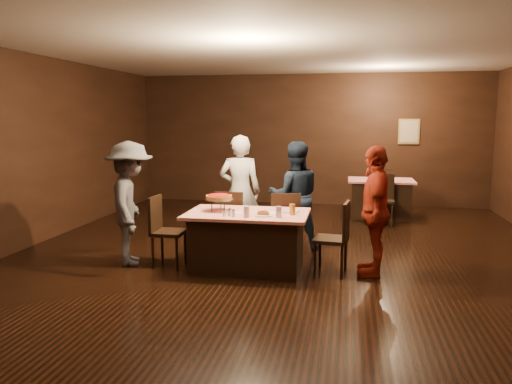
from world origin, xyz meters
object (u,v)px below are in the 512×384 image
at_px(chair_end_left, 169,231).
at_px(chair_back_far, 379,190).
at_px(main_table, 247,241).
at_px(pizza_stand, 219,197).
at_px(chair_end_right, 331,238).
at_px(glass_front_right, 279,212).
at_px(diner_red_shirt, 375,211).
at_px(glass_front_left, 247,211).
at_px(back_table, 380,198).
at_px(diner_navy_hoodie, 295,196).
at_px(glass_amber, 292,209).
at_px(chair_far_left, 231,222).
at_px(diner_white_jacket, 240,191).
at_px(chair_far_right, 284,224).
at_px(chair_back_near, 383,200).
at_px(diner_grey_knit, 130,203).
at_px(plate_empty, 290,211).

height_order(chair_end_left, chair_back_far, same).
xyz_separation_m(main_table, pizza_stand, (-0.40, 0.05, 0.57)).
xyz_separation_m(chair_end_right, glass_front_right, (-0.65, -0.25, 0.37)).
distance_m(main_table, pizza_stand, 0.70).
xyz_separation_m(diner_red_shirt, glass_front_left, (-1.59, -0.37, 0.01)).
distance_m(glass_front_left, glass_front_right, 0.40).
bearing_deg(back_table, pizza_stand, -121.28).
bearing_deg(diner_navy_hoodie, back_table, -129.62).
xyz_separation_m(chair_end_left, glass_amber, (1.70, -0.05, 0.37)).
bearing_deg(diner_red_shirt, chair_back_far, 177.79).
height_order(main_table, chair_far_left, chair_far_left).
height_order(chair_end_left, diner_white_jacket, diner_white_jacket).
bearing_deg(chair_far_right, chair_back_near, -134.62).
bearing_deg(diner_navy_hoodie, main_table, 53.52).
bearing_deg(diner_red_shirt, chair_far_left, -106.67).
relative_size(diner_grey_knit, glass_front_right, 12.12).
height_order(chair_far_left, chair_back_near, same).
bearing_deg(chair_back_far, diner_grey_knit, 44.11).
relative_size(diner_white_jacket, pizza_stand, 4.60).
distance_m(chair_back_near, diner_red_shirt, 3.20).
bearing_deg(chair_back_far, glass_front_right, 64.63).
xyz_separation_m(diner_navy_hoodie, glass_front_left, (-0.45, -1.42, 0.01)).
bearing_deg(chair_end_left, glass_amber, -91.25).
xyz_separation_m(back_table, diner_white_jacket, (-2.30, -2.80, 0.49)).
xyz_separation_m(pizza_stand, glass_front_right, (0.85, -0.30, -0.11)).
distance_m(plate_empty, glass_front_right, 0.42).
xyz_separation_m(chair_end_left, diner_grey_knit, (-0.52, -0.05, 0.37)).
bearing_deg(chair_back_near, glass_front_right, -111.47).
distance_m(diner_white_jacket, diner_red_shirt, 2.26).
distance_m(diner_navy_hoodie, glass_front_right, 1.37).
relative_size(chair_end_right, plate_empty, 3.80).
xyz_separation_m(chair_far_right, chair_end_right, (0.70, -0.75, 0.00)).
distance_m(chair_back_far, diner_red_shirt, 4.49).
bearing_deg(chair_end_right, diner_white_jacket, -120.73).
xyz_separation_m(chair_back_near, diner_red_shirt, (-0.31, -3.16, 0.36)).
relative_size(chair_back_near, glass_amber, 6.79).
bearing_deg(glass_front_right, chair_far_left, 130.36).
xyz_separation_m(chair_far_left, chair_end_right, (1.50, -0.75, 0.00)).
bearing_deg(chair_far_right, back_table, -128.58).
bearing_deg(main_table, glass_front_left, -80.54).
distance_m(chair_far_left, diner_white_jacket, 0.55).
height_order(chair_far_right, chair_end_left, same).
distance_m(chair_far_right, chair_back_far, 4.09).
bearing_deg(glass_amber, chair_end_right, 5.71).
height_order(chair_end_left, pizza_stand, pizza_stand).
xyz_separation_m(chair_far_left, diner_navy_hoodie, (0.90, 0.37, 0.35)).
bearing_deg(diner_grey_knit, diner_red_shirt, -108.93).
xyz_separation_m(chair_far_right, glass_front_right, (0.05, -1.00, 0.37)).
bearing_deg(plate_empty, chair_far_right, 104.04).
bearing_deg(main_table, glass_front_right, -29.05).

